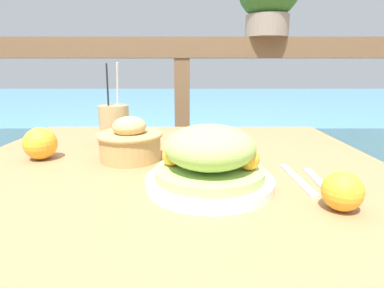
% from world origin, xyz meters
% --- Properties ---
extents(patio_table, '(1.03, 0.90, 0.72)m').
position_xyz_m(patio_table, '(0.00, 0.00, 0.63)').
color(patio_table, '#997047').
rests_on(patio_table, ground_plane).
extents(railing_fence, '(2.80, 0.08, 1.08)m').
position_xyz_m(railing_fence, '(0.00, 0.71, 0.81)').
color(railing_fence, brown).
rests_on(railing_fence, ground_plane).
extents(sea_backdrop, '(12.00, 4.00, 0.56)m').
position_xyz_m(sea_backdrop, '(0.00, 3.21, 0.28)').
color(sea_backdrop, teal).
rests_on(sea_backdrop, ground_plane).
extents(salad_plate, '(0.25, 0.25, 0.12)m').
position_xyz_m(salad_plate, '(0.08, -0.17, 0.77)').
color(salad_plate, white).
rests_on(salad_plate, patio_table).
extents(drink_glass, '(0.09, 0.09, 0.24)m').
position_xyz_m(drink_glass, '(-0.18, 0.15, 0.78)').
color(drink_glass, tan).
rests_on(drink_glass, patio_table).
extents(bread_basket, '(0.16, 0.16, 0.11)m').
position_xyz_m(bread_basket, '(-0.11, 0.01, 0.77)').
color(bread_basket, tan).
rests_on(bread_basket, patio_table).
extents(fork, '(0.02, 0.18, 0.00)m').
position_xyz_m(fork, '(0.26, -0.13, 0.72)').
color(fork, silver).
rests_on(fork, patio_table).
extents(knife, '(0.02, 0.18, 0.00)m').
position_xyz_m(knife, '(0.30, -0.16, 0.72)').
color(knife, silver).
rests_on(knife, patio_table).
extents(orange_near_basket, '(0.06, 0.06, 0.06)m').
position_xyz_m(orange_near_basket, '(0.29, -0.27, 0.75)').
color(orange_near_basket, '#F9A328').
rests_on(orange_near_basket, patio_table).
extents(orange_near_glass, '(0.08, 0.08, 0.08)m').
position_xyz_m(orange_near_glass, '(-0.34, 0.01, 0.76)').
color(orange_near_glass, '#F9A328').
rests_on(orange_near_glass, patio_table).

